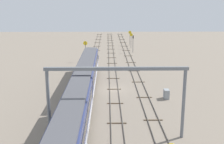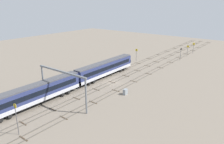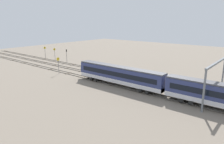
{
  "view_description": "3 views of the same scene",
  "coord_description": "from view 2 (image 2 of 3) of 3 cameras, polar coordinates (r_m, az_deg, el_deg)",
  "views": [
    {
      "loc": [
        -46.9,
        1.13,
        14.59
      ],
      "look_at": [
        3.43,
        0.3,
        2.22
      ],
      "focal_mm": 46.06,
      "sensor_mm": 36.0,
      "label": 1
    },
    {
      "loc": [
        -46.78,
        -35.99,
        22.34
      ],
      "look_at": [
        2.17,
        1.67,
        2.24
      ],
      "focal_mm": 34.74,
      "sensor_mm": 36.0,
      "label": 2
    },
    {
      "loc": [
        -26.97,
        43.63,
        15.77
      ],
      "look_at": [
        6.05,
        3.18,
        2.73
      ],
      "focal_mm": 33.18,
      "sensor_mm": 36.0,
      "label": 3
    }
  ],
  "objects": [
    {
      "name": "track_with_train",
      "position": [
        65.83,
        -3.19,
        -1.77
      ],
      "size": [
        176.63,
        2.4,
        0.16
      ],
      "color": "#59544C",
      "rests_on": "ground"
    },
    {
      "name": "track_near_foreground",
      "position": [
        60.56,
        3.48,
        -3.58
      ],
      "size": [
        176.63,
        2.4,
        0.16
      ],
      "color": "#59544C",
      "rests_on": "ground"
    },
    {
      "name": "speed_sign_distant_end",
      "position": [
        84.87,
        6.44,
        5.0
      ],
      "size": [
        0.14,
        1.03,
        5.05
      ],
      "color": "#4C4C51",
      "rests_on": "ground"
    },
    {
      "name": "speed_sign_mid_trackside",
      "position": [
        41.25,
        -23.92,
        -10.38
      ],
      "size": [
        0.14,
        0.88,
        5.99
      ],
      "color": "#4C4C51",
      "rests_on": "ground"
    },
    {
      "name": "speed_sign_near_foreground",
      "position": [
        104.11,
        20.65,
        6.31
      ],
      "size": [
        0.14,
        1.0,
        4.89
      ],
      "color": "#4C4C51",
      "rests_on": "ground"
    },
    {
      "name": "overhead_gantry",
      "position": [
        49.13,
        -13.02,
        -2.02
      ],
      "size": [
        0.4,
        15.08,
        7.99
      ],
      "color": "slate",
      "rests_on": "ground"
    },
    {
      "name": "speed_sign_far_trackside",
      "position": [
        97.52,
        19.29,
        5.71
      ],
      "size": [
        0.14,
        0.98,
        4.86
      ],
      "color": "#4C4C51",
      "rests_on": "ground"
    },
    {
      "name": "track_second_near",
      "position": [
        63.08,
        0.0,
        -2.65
      ],
      "size": [
        176.63,
        2.4,
        0.16
      ],
      "color": "#59544C",
      "rests_on": "ground"
    },
    {
      "name": "ground_plane",
      "position": [
        63.11,
        0.0,
        -2.71
      ],
      "size": [
        192.63,
        192.63,
        0.0
      ],
      "primitive_type": "plane",
      "color": "gray"
    },
    {
      "name": "relay_cabinet",
      "position": [
        54.86,
        3.53,
        -5.22
      ],
      "size": [
        1.21,
        0.77,
        1.44
      ],
      "color": "gray",
      "rests_on": "ground"
    },
    {
      "name": "signal_light_trackside_departure",
      "position": [
        90.38,
        17.64,
        4.98
      ],
      "size": [
        0.31,
        0.32,
        5.02
      ],
      "color": "#4C4C51",
      "rests_on": "ground"
    }
  ]
}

